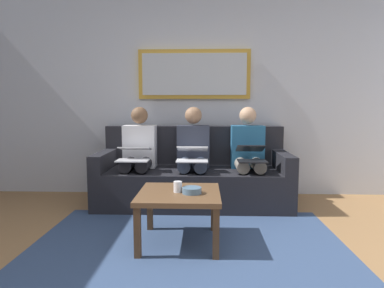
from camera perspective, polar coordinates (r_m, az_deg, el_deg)
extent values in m
cube|color=#B7BCC6|center=(4.42, 0.41, 8.41)|extent=(6.00, 0.12, 2.60)
cube|color=#33476B|center=(2.91, -0.61, -16.72)|extent=(2.60, 1.80, 0.01)
cube|color=black|center=(3.98, 0.18, -7.18)|extent=(2.20, 0.90, 0.42)
cube|color=black|center=(4.25, 0.33, -0.15)|extent=(2.20, 0.20, 0.48)
cube|color=black|center=(4.02, 15.02, -2.76)|extent=(0.14, 0.90, 0.20)
cube|color=black|center=(4.09, -14.43, -2.60)|extent=(0.14, 0.90, 0.20)
cube|color=#B7892D|center=(4.35, 0.38, 11.74)|extent=(1.42, 0.04, 0.62)
cube|color=#B2B7BC|center=(4.33, 0.37, 11.77)|extent=(1.32, 0.01, 0.52)
cube|color=brown|center=(2.82, -2.17, -8.51)|extent=(0.67, 0.67, 0.04)
cube|color=#4C331E|center=(2.60, 4.09, -14.91)|extent=(0.05, 0.05, 0.40)
cube|color=#4C331E|center=(2.65, -9.24, -14.60)|extent=(0.05, 0.05, 0.40)
cube|color=#4C331E|center=(3.16, 3.70, -11.02)|extent=(0.05, 0.05, 0.40)
cube|color=#4C331E|center=(3.20, -7.15, -10.84)|extent=(0.05, 0.05, 0.40)
cylinder|color=silver|center=(2.80, -2.43, -7.26)|extent=(0.07, 0.07, 0.09)
cylinder|color=slate|center=(2.76, -0.03, -7.87)|extent=(0.16, 0.16, 0.05)
cube|color=#235B84|center=(4.03, 9.36, -0.45)|extent=(0.38, 0.22, 0.50)
sphere|color=tan|center=(4.00, 9.45, 4.81)|extent=(0.20, 0.20, 0.20)
cylinder|color=gray|center=(3.86, 11.03, -3.48)|extent=(0.14, 0.42, 0.14)
cylinder|color=gray|center=(3.84, 8.37, -3.49)|extent=(0.14, 0.42, 0.14)
cylinder|color=gray|center=(3.72, 11.45, -8.29)|extent=(0.11, 0.11, 0.42)
cylinder|color=gray|center=(3.70, 8.66, -8.33)|extent=(0.11, 0.11, 0.42)
cube|color=black|center=(3.63, 10.17, -2.87)|extent=(0.30, 0.24, 0.01)
cube|color=black|center=(3.77, 9.86, -0.74)|extent=(0.30, 0.22, 0.10)
cube|color=#A5C6EA|center=(3.77, 9.87, -0.69)|extent=(0.27, 0.20, 0.08)
cube|color=#2D3342|center=(4.00, 0.23, -0.42)|extent=(0.38, 0.22, 0.50)
sphere|color=#997051|center=(3.97, 0.23, 4.89)|extent=(0.20, 0.20, 0.20)
cylinder|color=#384256|center=(3.82, 1.48, -3.48)|extent=(0.14, 0.42, 0.14)
cylinder|color=#384256|center=(3.82, -1.22, -3.47)|extent=(0.14, 0.42, 0.14)
cylinder|color=#384256|center=(3.67, 1.44, -8.36)|extent=(0.11, 0.11, 0.42)
cylinder|color=#384256|center=(3.68, -1.40, -8.33)|extent=(0.11, 0.11, 0.42)
cube|color=white|center=(3.60, 0.02, -2.86)|extent=(0.34, 0.22, 0.01)
cube|color=white|center=(3.72, 0.09, -0.83)|extent=(0.34, 0.21, 0.08)
cube|color=#A5C6EA|center=(3.72, 0.09, -0.78)|extent=(0.30, 0.18, 0.06)
cube|color=silver|center=(4.07, -8.82, -0.38)|extent=(0.38, 0.22, 0.50)
sphere|color=brown|center=(4.04, -8.91, 4.84)|extent=(0.20, 0.20, 0.20)
cylinder|color=#232328|center=(3.88, -8.04, -3.39)|extent=(0.14, 0.42, 0.14)
cylinder|color=#232328|center=(3.91, -10.65, -3.35)|extent=(0.14, 0.42, 0.14)
cylinder|color=#232328|center=(3.73, -8.54, -8.18)|extent=(0.11, 0.11, 0.42)
cylinder|color=#232328|center=(3.77, -11.26, -8.09)|extent=(0.11, 0.11, 0.42)
cube|color=silver|center=(3.68, -10.01, -2.76)|extent=(0.35, 0.22, 0.01)
cube|color=silver|center=(3.79, -9.63, -0.75)|extent=(0.35, 0.22, 0.06)
cube|color=#A5C6EA|center=(3.79, -9.64, -0.70)|extent=(0.31, 0.19, 0.04)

